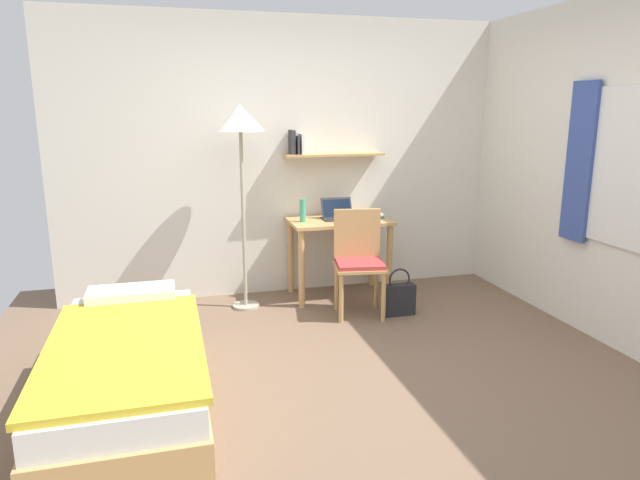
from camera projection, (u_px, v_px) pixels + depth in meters
ground_plane at (361, 379)px, 3.80m from camera, size 5.28×5.28×0.00m
wall_back at (293, 158)px, 5.41m from camera, size 4.40×0.27×2.60m
wall_right at (633, 175)px, 4.03m from camera, size 0.10×4.40×2.60m
bed at (129, 373)px, 3.36m from camera, size 0.86×1.85×0.54m
desk at (339, 235)px, 5.36m from camera, size 0.94×0.56×0.75m
desk_chair at (359, 258)px, 4.91m from camera, size 0.49×0.46×0.91m
standing_lamp at (240, 129)px, 4.81m from camera, size 0.41×0.41×1.80m
laptop at (338, 214)px, 5.35m from camera, size 0.30×0.21×0.19m
water_bottle at (303, 210)px, 5.19m from camera, size 0.06×0.06×0.21m
book_stack at (371, 215)px, 5.42m from camera, size 0.19×0.23×0.05m
handbag at (399, 298)px, 4.95m from camera, size 0.28×0.11×0.42m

